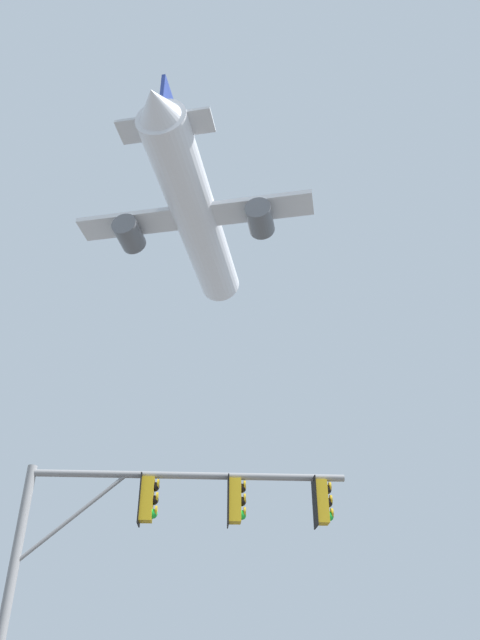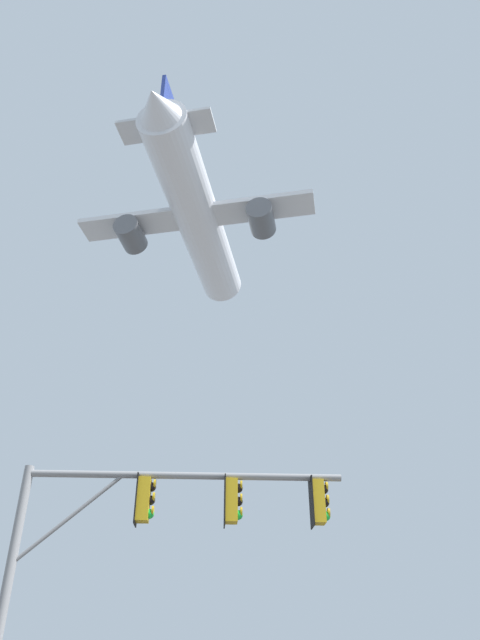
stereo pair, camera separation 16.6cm
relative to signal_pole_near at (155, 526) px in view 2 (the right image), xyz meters
The scene contains 2 objects.
signal_pole_near is the anchor object (origin of this frame).
airplane 39.72m from the signal_pole_near, 96.08° to the left, with size 19.86×25.71×7.00m.
Camera 2 is at (0.38, -4.33, 1.66)m, focal length 33.08 mm.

